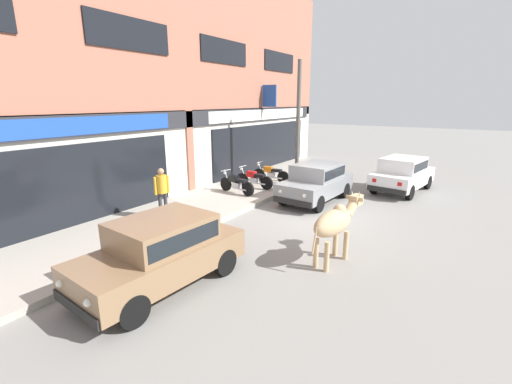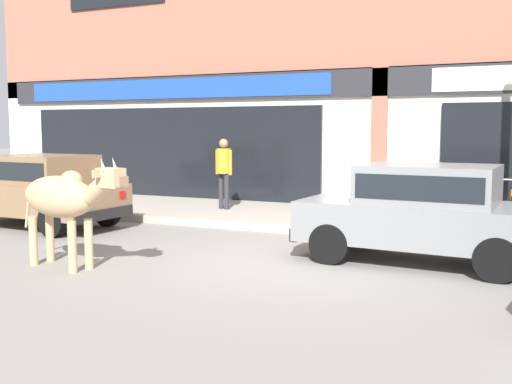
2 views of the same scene
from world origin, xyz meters
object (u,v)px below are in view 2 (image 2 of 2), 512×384
(car_2, at_px, (40,187))
(motorcycle_0, at_px, (383,201))
(motorcycle_1, at_px, (443,204))
(pedestrian, at_px, (224,166))
(car_1, at_px, (423,208))
(cow, at_px, (64,198))

(car_2, height_order, motorcycle_0, car_2)
(motorcycle_1, distance_m, pedestrian, 4.88)
(car_1, height_order, pedestrian, pedestrian)
(cow, distance_m, car_2, 3.94)
(cow, relative_size, motorcycle_1, 1.18)
(car_2, xyz_separation_m, pedestrian, (2.67, 2.90, 0.33))
(car_2, bearing_deg, cow, -41.33)
(pedestrian, bearing_deg, motorcycle_1, -3.08)
(cow, xyz_separation_m, pedestrian, (-0.29, 5.50, 0.14))
(cow, bearing_deg, car_2, 138.67)
(car_1, bearing_deg, cow, -152.14)
(car_1, bearing_deg, car_2, 178.73)
(motorcycle_0, relative_size, pedestrian, 1.13)
(cow, xyz_separation_m, car_2, (-2.96, 2.60, -0.19))
(motorcycle_0, distance_m, motorcycle_1, 1.16)
(motorcycle_1, bearing_deg, car_1, -88.73)
(car_2, bearing_deg, car_1, -1.27)
(car_1, distance_m, motorcycle_1, 2.82)
(cow, height_order, car_1, cow)
(pedestrian, bearing_deg, motorcycle_0, -2.78)
(cow, distance_m, pedestrian, 5.51)
(motorcycle_0, xyz_separation_m, motorcycle_1, (1.16, -0.08, 0.00))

